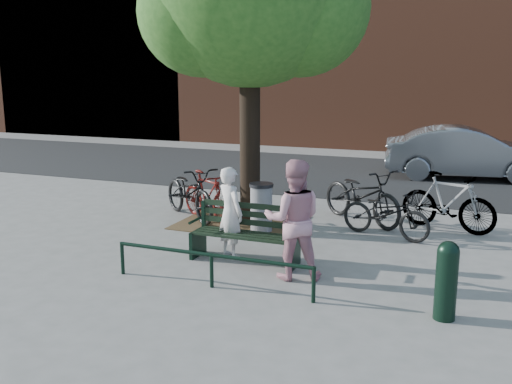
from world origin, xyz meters
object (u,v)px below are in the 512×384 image
at_px(person_left, 230,213).
at_px(bollard, 447,278).
at_px(park_bench, 246,232).
at_px(person_right, 293,220).
at_px(bicycle_c, 362,195).
at_px(litter_bin, 261,207).
at_px(parked_car, 467,153).

relative_size(person_left, bollard, 1.50).
height_order(park_bench, person_right, person_right).
xyz_separation_m(bollard, bicycle_c, (-1.89, 4.26, 0.03)).
height_order(park_bench, person_left, person_left).
xyz_separation_m(person_right, bicycle_c, (0.31, 3.56, -0.32)).
xyz_separation_m(person_right, bollard, (2.20, -0.70, -0.35)).
bearing_deg(park_bench, litter_bin, 103.09).
bearing_deg(person_left, person_right, -173.94).
distance_m(park_bench, parked_car, 9.50).
bearing_deg(bollard, person_left, 160.29).
bearing_deg(parked_car, bollard, 171.68).
xyz_separation_m(park_bench, litter_bin, (-0.39, 1.69, -0.00)).
xyz_separation_m(person_left, parked_car, (3.37, 8.92, -0.01)).
distance_m(person_left, person_right, 1.38).
bearing_deg(litter_bin, bicycle_c, 40.14).
bearing_deg(parked_car, litter_bin, 145.84).
bearing_deg(person_left, bicycle_c, -88.09).
distance_m(park_bench, litter_bin, 1.74).
bearing_deg(litter_bin, park_bench, -76.91).
bearing_deg(bicycle_c, person_left, -171.90).
xyz_separation_m(park_bench, person_right, (0.95, -0.47, 0.41)).
xyz_separation_m(person_right, parked_car, (2.11, 9.47, -0.15)).
height_order(person_right, litter_bin, person_right).
bearing_deg(litter_bin, person_right, -58.22).
relative_size(person_right, bollard, 1.77).
distance_m(bollard, parked_car, 10.16).
distance_m(bollard, litter_bin, 4.56).
distance_m(person_right, parked_car, 9.70).
relative_size(litter_bin, parked_car, 0.21).
distance_m(bicycle_c, parked_car, 6.18).
relative_size(bollard, bicycle_c, 0.47).
xyz_separation_m(person_left, bollard, (3.47, -1.24, -0.22)).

